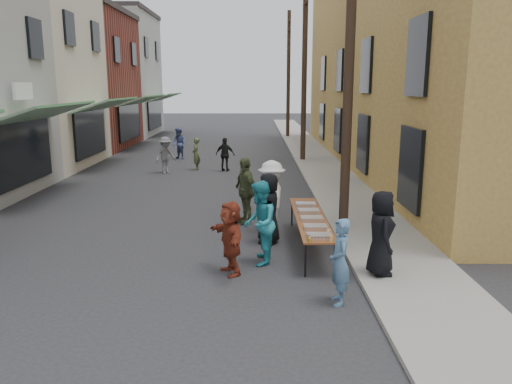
{
  "coord_description": "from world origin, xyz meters",
  "views": [
    {
      "loc": [
        1.88,
        -10.2,
        3.77
      ],
      "look_at": [
        1.9,
        1.37,
        1.3
      ],
      "focal_mm": 35.0,
      "sensor_mm": 36.0,
      "label": 1
    }
  ],
  "objects_px": {
    "utility_pole_mid": "(304,70)",
    "guest_front_a": "(269,208)",
    "catering_tray_sausage": "(319,236)",
    "guest_front_c": "(260,223)",
    "utility_pole_near": "(350,57)",
    "server": "(381,233)",
    "utility_pole_far": "(288,75)",
    "serving_table": "(310,218)"
  },
  "relations": [
    {
      "from": "utility_pole_near",
      "to": "utility_pole_mid",
      "type": "xyz_separation_m",
      "value": [
        0.0,
        12.0,
        0.0
      ]
    },
    {
      "from": "guest_front_a",
      "to": "guest_front_c",
      "type": "relative_size",
      "value": 0.95
    },
    {
      "from": "guest_front_c",
      "to": "server",
      "type": "height_order",
      "value": "guest_front_c"
    },
    {
      "from": "guest_front_c",
      "to": "server",
      "type": "xyz_separation_m",
      "value": [
        2.38,
        -0.86,
        0.04
      ]
    },
    {
      "from": "utility_pole_near",
      "to": "catering_tray_sausage",
      "type": "relative_size",
      "value": 18.0
    },
    {
      "from": "utility_pole_near",
      "to": "guest_front_c",
      "type": "xyz_separation_m",
      "value": [
        -2.33,
        -2.95,
        -3.59
      ]
    },
    {
      "from": "utility_pole_mid",
      "to": "catering_tray_sausage",
      "type": "bearing_deg",
      "value": -94.14
    },
    {
      "from": "utility_pole_far",
      "to": "serving_table",
      "type": "relative_size",
      "value": 2.25
    },
    {
      "from": "guest_front_a",
      "to": "server",
      "type": "bearing_deg",
      "value": 54.24
    },
    {
      "from": "utility_pole_far",
      "to": "serving_table",
      "type": "distance_m",
      "value": 26.16
    },
    {
      "from": "utility_pole_far",
      "to": "guest_front_a",
      "type": "xyz_separation_m",
      "value": [
        -2.09,
        -25.47,
        -3.64
      ]
    },
    {
      "from": "utility_pole_near",
      "to": "utility_pole_mid",
      "type": "height_order",
      "value": "same"
    },
    {
      "from": "catering_tray_sausage",
      "to": "guest_front_a",
      "type": "distance_m",
      "value": 2.26
    },
    {
      "from": "server",
      "to": "utility_pole_near",
      "type": "bearing_deg",
      "value": 0.89
    },
    {
      "from": "utility_pole_near",
      "to": "guest_front_c",
      "type": "height_order",
      "value": "utility_pole_near"
    },
    {
      "from": "utility_pole_far",
      "to": "utility_pole_mid",
      "type": "bearing_deg",
      "value": -90.0
    },
    {
      "from": "utility_pole_mid",
      "to": "catering_tray_sausage",
      "type": "distance_m",
      "value": 15.99
    },
    {
      "from": "guest_front_c",
      "to": "guest_front_a",
      "type": "bearing_deg",
      "value": 175.07
    },
    {
      "from": "serving_table",
      "to": "server",
      "type": "height_order",
      "value": "server"
    },
    {
      "from": "utility_pole_mid",
      "to": "catering_tray_sausage",
      "type": "relative_size",
      "value": 18.0
    },
    {
      "from": "utility_pole_far",
      "to": "serving_table",
      "type": "xyz_separation_m",
      "value": [
        -1.12,
        -25.86,
        -3.79
      ]
    },
    {
      "from": "serving_table",
      "to": "guest_front_c",
      "type": "bearing_deg",
      "value": -137.67
    },
    {
      "from": "guest_front_c",
      "to": "utility_pole_near",
      "type": "bearing_deg",
      "value": 145.84
    },
    {
      "from": "server",
      "to": "utility_pole_far",
      "type": "bearing_deg",
      "value": 0.25
    },
    {
      "from": "catering_tray_sausage",
      "to": "server",
      "type": "distance_m",
      "value": 1.22
    },
    {
      "from": "server",
      "to": "utility_pole_mid",
      "type": "bearing_deg",
      "value": 0.32
    },
    {
      "from": "utility_pole_near",
      "to": "server",
      "type": "relative_size",
      "value": 5.34
    },
    {
      "from": "guest_front_a",
      "to": "guest_front_c",
      "type": "bearing_deg",
      "value": 2.97
    },
    {
      "from": "utility_pole_mid",
      "to": "guest_front_a",
      "type": "bearing_deg",
      "value": -98.82
    },
    {
      "from": "utility_pole_near",
      "to": "server",
      "type": "height_order",
      "value": "utility_pole_near"
    },
    {
      "from": "serving_table",
      "to": "server",
      "type": "xyz_separation_m",
      "value": [
        1.17,
        -1.96,
        0.23
      ]
    },
    {
      "from": "serving_table",
      "to": "guest_front_c",
      "type": "relative_size",
      "value": 2.21
    },
    {
      "from": "catering_tray_sausage",
      "to": "guest_front_c",
      "type": "distance_m",
      "value": 1.33
    },
    {
      "from": "utility_pole_mid",
      "to": "guest_front_a",
      "type": "distance_m",
      "value": 14.11
    },
    {
      "from": "serving_table",
      "to": "guest_front_a",
      "type": "distance_m",
      "value": 1.05
    },
    {
      "from": "utility_pole_mid",
      "to": "serving_table",
      "type": "bearing_deg",
      "value": -94.63
    },
    {
      "from": "catering_tray_sausage",
      "to": "server",
      "type": "height_order",
      "value": "server"
    },
    {
      "from": "guest_front_a",
      "to": "server",
      "type": "height_order",
      "value": "server"
    },
    {
      "from": "utility_pole_mid",
      "to": "guest_front_a",
      "type": "relative_size",
      "value": 5.24
    },
    {
      "from": "utility_pole_near",
      "to": "guest_front_a",
      "type": "relative_size",
      "value": 5.24
    },
    {
      "from": "serving_table",
      "to": "guest_front_c",
      "type": "xyz_separation_m",
      "value": [
        -1.2,
        -1.1,
        0.19
      ]
    },
    {
      "from": "catering_tray_sausage",
      "to": "utility_pole_mid",
      "type": "bearing_deg",
      "value": 85.86
    }
  ]
}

